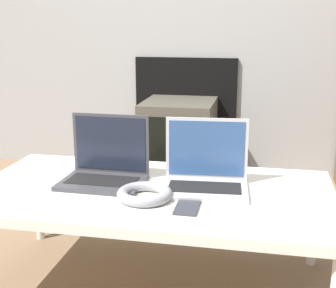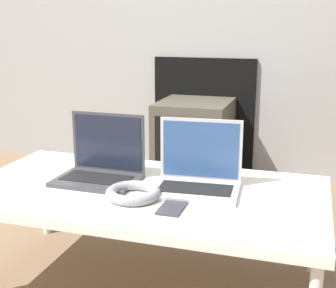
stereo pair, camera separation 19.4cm
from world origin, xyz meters
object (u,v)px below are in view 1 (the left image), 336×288
at_px(laptop_left, 106,167).
at_px(laptop_right, 205,173).
at_px(phone, 188,206).
at_px(tv, 179,142).
at_px(headphones, 145,194).

height_order(laptop_left, laptop_right, same).
relative_size(phone, tv, 0.29).
bearing_deg(phone, headphones, 164.40).
height_order(laptop_left, phone, laptop_left).
bearing_deg(laptop_left, phone, -28.71).
bearing_deg(phone, tv, 101.30).
distance_m(laptop_right, tv, 1.22).
relative_size(laptop_left, headphones, 1.61).
height_order(laptop_left, tv, laptop_left).
distance_m(laptop_left, laptop_right, 0.38).
height_order(headphones, tv, tv).
distance_m(headphones, phone, 0.16).
bearing_deg(headphones, laptop_left, 141.05).
relative_size(laptop_left, tv, 0.59).
relative_size(headphones, phone, 1.27).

